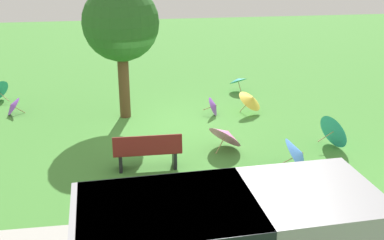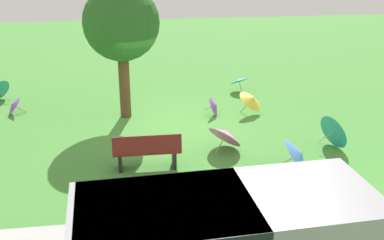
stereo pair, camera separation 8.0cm
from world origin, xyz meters
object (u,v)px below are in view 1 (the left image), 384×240
parasol_purple_2 (12,106)px  parasol_teal_3 (336,130)px  van_dark (218,235)px  parasol_purple_0 (214,106)px  park_bench (148,151)px  shade_tree (121,24)px  parasol_teal_0 (238,80)px  parasol_blue_0 (299,155)px  parasol_pink_0 (226,134)px  parasol_yellow_0 (251,99)px

parasol_purple_2 → parasol_teal_3: 9.67m
van_dark → parasol_purple_0: van_dark is taller
park_bench → shade_tree: shade_tree is taller
parasol_teal_0 → parasol_blue_0: (0.10, 6.41, 0.01)m
parasol_purple_2 → parasol_pink_0: (-6.02, 3.59, 0.14)m
parasol_blue_0 → parasol_pink_0: size_ratio=0.91×
parasol_teal_0 → parasol_purple_2: 7.63m
parasol_teal_3 → parasol_purple_0: bearing=-47.0°
park_bench → parasol_pink_0: 2.24m
park_bench → parasol_teal_3: (-4.93, -0.58, 0.01)m
van_dark → park_bench: van_dark is taller
park_bench → parasol_purple_0: bearing=-123.5°
parasol_purple_0 → parasol_teal_3: bearing=133.0°
shade_tree → parasol_purple_2: size_ratio=5.56×
parasol_teal_0 → park_bench: bearing=58.2°
shade_tree → parasol_teal_0: bearing=-153.3°
parasol_teal_0 → parasol_purple_0: 2.65m
parasol_yellow_0 → parasol_purple_2: bearing=-8.2°
park_bench → parasol_yellow_0: (-3.42, -3.36, 0.02)m
parasol_pink_0 → van_dark: bearing=76.0°
van_dark → parasol_blue_0: (-2.65, -3.53, -0.47)m
van_dark → parasol_teal_0: (-2.75, -9.94, -0.48)m
parasol_yellow_0 → parasol_blue_0: bearing=90.8°
parasol_purple_0 → parasol_yellow_0: bearing=176.3°
van_dark → park_bench: 4.29m
parasol_purple_0 → parasol_teal_0: bearing=-119.3°
parasol_teal_0 → parasol_pink_0: (1.50, 4.91, -0.00)m
park_bench → parasol_purple_2: 5.94m
van_dark → parasol_teal_3: size_ratio=4.49×
parasol_purple_0 → parasol_teal_3: (-2.66, 2.85, 0.17)m
van_dark → parasol_yellow_0: bearing=-109.0°
park_bench → parasol_teal_0: 6.77m
park_bench → parasol_teal_0: park_bench is taller
van_dark → shade_tree: 8.24m
shade_tree → parasol_purple_0: shade_tree is taller
van_dark → parasol_blue_0: size_ratio=4.24×
park_bench → parasol_purple_0: size_ratio=2.34×
parasol_purple_0 → parasol_pink_0: bearing=85.6°
park_bench → parasol_yellow_0: size_ratio=1.47×
parasol_pink_0 → shade_tree: bearing=-48.6°
shade_tree → parasol_blue_0: shade_tree is taller
parasol_teal_3 → parasol_blue_0: bearing=40.4°
parasol_purple_0 → parasol_blue_0: (-1.20, 4.09, 0.14)m
shade_tree → parasol_purple_2: 4.37m
parasol_purple_2 → parasol_blue_0: bearing=145.6°
van_dark → parasol_teal_0: van_dark is taller
parasol_teal_0 → parasol_blue_0: 6.41m
park_bench → parasol_blue_0: park_bench is taller
park_bench → parasol_blue_0: bearing=169.3°
shade_tree → parasol_purple_0: (-2.74, 0.28, -2.54)m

